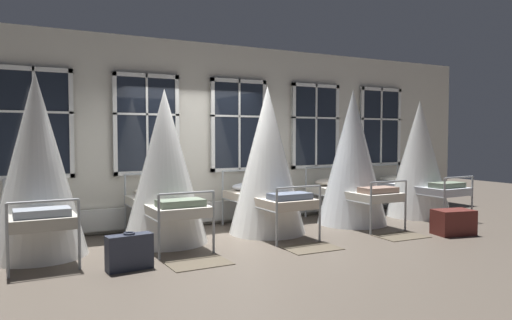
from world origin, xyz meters
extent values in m
plane|color=brown|center=(0.00, 0.00, 0.00)|extent=(24.76, 24.76, 0.00)
cube|color=beige|center=(0.00, 1.41, 1.68)|extent=(13.38, 0.10, 3.37)
cube|color=black|center=(-2.66, 1.30, 1.85)|extent=(1.16, 0.02, 1.75)
cube|color=silver|center=(-2.66, 1.30, 1.01)|extent=(1.16, 0.06, 0.07)
cube|color=silver|center=(-2.66, 1.30, 2.69)|extent=(1.16, 0.06, 0.07)
cube|color=silver|center=(-2.12, 1.30, 1.85)|extent=(0.07, 0.06, 1.75)
cube|color=silver|center=(-2.66, 1.30, 1.85)|extent=(0.04, 0.06, 1.75)
cube|color=silver|center=(-2.66, 1.30, 2.03)|extent=(1.16, 0.06, 0.04)
cube|color=black|center=(-0.89, 1.30, 1.85)|extent=(1.16, 0.02, 1.75)
cube|color=silver|center=(-0.89, 1.30, 1.01)|extent=(1.16, 0.06, 0.07)
cube|color=silver|center=(-0.89, 1.30, 2.69)|extent=(1.16, 0.06, 0.07)
cube|color=silver|center=(-1.43, 1.30, 1.85)|extent=(0.07, 0.06, 1.75)
cube|color=silver|center=(-0.34, 1.30, 1.85)|extent=(0.07, 0.06, 1.75)
cube|color=silver|center=(-0.89, 1.30, 1.85)|extent=(0.04, 0.06, 1.75)
cube|color=silver|center=(-0.89, 1.30, 2.03)|extent=(1.16, 0.06, 0.04)
cube|color=black|center=(0.89, 1.30, 1.85)|extent=(1.16, 0.02, 1.75)
cube|color=silver|center=(0.89, 1.30, 1.01)|extent=(1.16, 0.06, 0.07)
cube|color=silver|center=(0.89, 1.30, 2.69)|extent=(1.16, 0.06, 0.07)
cube|color=silver|center=(0.34, 1.30, 1.85)|extent=(0.07, 0.06, 1.75)
cube|color=silver|center=(1.43, 1.30, 1.85)|extent=(0.07, 0.06, 1.75)
cube|color=silver|center=(0.89, 1.30, 1.85)|extent=(0.04, 0.06, 1.75)
cube|color=silver|center=(0.89, 1.30, 2.03)|extent=(1.16, 0.06, 0.04)
cube|color=black|center=(2.66, 1.30, 1.85)|extent=(1.16, 0.02, 1.75)
cube|color=silver|center=(2.66, 1.30, 1.01)|extent=(1.16, 0.06, 0.07)
cube|color=silver|center=(2.66, 1.30, 2.69)|extent=(1.16, 0.06, 0.07)
cube|color=silver|center=(2.12, 1.30, 1.85)|extent=(0.07, 0.06, 1.75)
cube|color=silver|center=(3.20, 1.30, 1.85)|extent=(0.07, 0.06, 1.75)
cube|color=silver|center=(2.66, 1.30, 1.85)|extent=(0.04, 0.06, 1.75)
cube|color=silver|center=(2.66, 1.30, 2.03)|extent=(1.16, 0.06, 0.04)
cube|color=black|center=(4.43, 1.30, 1.85)|extent=(1.16, 0.02, 1.75)
cube|color=silver|center=(4.43, 1.30, 1.01)|extent=(1.16, 0.06, 0.07)
cube|color=silver|center=(4.43, 1.30, 2.69)|extent=(1.16, 0.06, 0.07)
cube|color=silver|center=(3.89, 1.30, 1.85)|extent=(0.07, 0.06, 1.75)
cube|color=silver|center=(4.98, 1.30, 1.85)|extent=(0.07, 0.06, 1.75)
cube|color=silver|center=(4.43, 1.30, 1.85)|extent=(0.04, 0.06, 1.75)
cube|color=silver|center=(4.43, 1.30, 2.03)|extent=(1.16, 0.06, 0.04)
cube|color=silver|center=(0.00, 1.28, 0.25)|extent=(9.46, 0.10, 0.36)
cylinder|color=#9EA3A8|center=(-3.10, 1.20, 0.50)|extent=(0.04, 0.04, 1.00)
cylinder|color=#9EA3A8|center=(-2.31, 1.21, 0.50)|extent=(0.04, 0.04, 1.00)
cylinder|color=#9EA3A8|center=(-3.07, -0.72, 0.44)|extent=(0.04, 0.04, 0.87)
cylinder|color=#9EA3A8|center=(-2.28, -0.71, 0.44)|extent=(0.04, 0.04, 0.87)
cylinder|color=#9EA3A8|center=(-3.09, 0.24, 0.51)|extent=(0.06, 1.93, 0.03)
cylinder|color=#9EA3A8|center=(-2.30, 0.25, 0.51)|extent=(0.06, 1.93, 0.03)
cylinder|color=#9EA3A8|center=(-2.71, 1.21, 1.00)|extent=(0.79, 0.04, 0.03)
cylinder|color=#9EA3A8|center=(-2.68, -0.72, 0.87)|extent=(0.79, 0.04, 0.03)
cube|color=#B7B2A3|center=(-2.69, 0.25, 0.58)|extent=(0.84, 1.96, 0.15)
ellipsoid|color=silver|center=(-2.70, 0.97, 0.72)|extent=(0.61, 0.41, 0.14)
cube|color=#8C939E|center=(-2.68, -0.46, 0.70)|extent=(0.66, 0.37, 0.10)
cone|color=white|center=(-2.69, 0.25, 1.27)|extent=(1.31, 1.31, 2.54)
cylinder|color=#9EA3A8|center=(-1.30, 1.20, 0.50)|extent=(0.04, 0.04, 1.00)
cylinder|color=#9EA3A8|center=(-0.51, 1.21, 0.50)|extent=(0.04, 0.04, 1.00)
cylinder|color=#9EA3A8|center=(-1.28, -0.73, 0.44)|extent=(0.04, 0.04, 0.87)
cylinder|color=#9EA3A8|center=(-0.49, -0.72, 0.44)|extent=(0.04, 0.04, 0.87)
cylinder|color=#9EA3A8|center=(-1.29, 0.24, 0.51)|extent=(0.05, 1.93, 0.03)
cylinder|color=#9EA3A8|center=(-0.50, 0.24, 0.51)|extent=(0.05, 1.93, 0.03)
cylinder|color=#9EA3A8|center=(-0.90, 1.20, 1.00)|extent=(0.79, 0.04, 0.03)
cylinder|color=#9EA3A8|center=(-0.89, -0.73, 0.87)|extent=(0.79, 0.04, 0.03)
cube|color=silver|center=(-0.89, 0.24, 0.58)|extent=(0.83, 1.96, 0.15)
ellipsoid|color=beige|center=(-0.90, 0.96, 0.72)|extent=(0.61, 0.40, 0.14)
cube|color=slate|center=(-0.89, -0.47, 0.70)|extent=(0.66, 0.37, 0.10)
cone|color=white|center=(-0.89, 0.24, 1.19)|extent=(1.31, 1.31, 2.38)
cylinder|color=#9EA3A8|center=(0.46, 1.12, 0.50)|extent=(0.04, 0.04, 1.00)
cylinder|color=#9EA3A8|center=(1.25, 1.13, 0.50)|extent=(0.04, 0.04, 1.00)
cylinder|color=#9EA3A8|center=(0.49, -0.81, 0.44)|extent=(0.04, 0.04, 0.87)
cylinder|color=#9EA3A8|center=(1.28, -0.80, 0.44)|extent=(0.04, 0.04, 0.87)
cylinder|color=#9EA3A8|center=(0.48, 0.16, 0.51)|extent=(0.06, 1.93, 0.03)
cylinder|color=#9EA3A8|center=(1.27, 0.17, 0.51)|extent=(0.06, 1.93, 0.03)
cylinder|color=#9EA3A8|center=(0.86, 1.13, 1.00)|extent=(0.79, 0.04, 0.03)
cylinder|color=#9EA3A8|center=(0.89, -0.80, 0.87)|extent=(0.79, 0.04, 0.03)
cube|color=beige|center=(0.87, 0.16, 0.58)|extent=(0.84, 1.96, 0.15)
ellipsoid|color=silver|center=(0.86, 0.89, 0.72)|extent=(0.61, 0.41, 0.14)
cube|color=slate|center=(0.88, -0.54, 0.70)|extent=(0.66, 0.37, 0.10)
cone|color=white|center=(0.87, 0.16, 1.25)|extent=(1.31, 1.31, 2.49)
cylinder|color=#9EA3A8|center=(2.30, 1.12, 0.50)|extent=(0.04, 0.04, 1.00)
cylinder|color=#9EA3A8|center=(3.09, 1.13, 0.50)|extent=(0.04, 0.04, 1.00)
cylinder|color=#9EA3A8|center=(2.32, -0.81, 0.44)|extent=(0.04, 0.04, 0.87)
cylinder|color=#9EA3A8|center=(3.11, -0.80, 0.44)|extent=(0.04, 0.04, 0.87)
cylinder|color=#9EA3A8|center=(2.31, 0.16, 0.51)|extent=(0.04, 1.93, 0.03)
cylinder|color=#9EA3A8|center=(3.10, 0.16, 0.51)|extent=(0.04, 1.93, 0.03)
cylinder|color=#9EA3A8|center=(2.70, 1.13, 1.00)|extent=(0.79, 0.04, 0.03)
cylinder|color=#9EA3A8|center=(2.71, -0.80, 0.87)|extent=(0.79, 0.04, 0.03)
cube|color=silver|center=(2.71, 0.16, 0.58)|extent=(0.82, 1.95, 0.15)
ellipsoid|color=beige|center=(2.70, 0.89, 0.72)|extent=(0.61, 0.40, 0.14)
cube|color=gray|center=(2.71, -0.54, 0.70)|extent=(0.65, 0.36, 0.10)
cone|color=white|center=(2.71, 0.16, 1.26)|extent=(1.31, 1.31, 2.51)
cylinder|color=#9EA3A8|center=(4.03, 1.13, 0.50)|extent=(0.04, 0.04, 1.00)
cylinder|color=#9EA3A8|center=(4.82, 1.15, 0.50)|extent=(0.04, 0.04, 1.00)
cylinder|color=#9EA3A8|center=(4.08, -0.80, 0.44)|extent=(0.04, 0.04, 0.87)
cylinder|color=#9EA3A8|center=(4.87, -0.78, 0.44)|extent=(0.04, 0.04, 0.87)
cylinder|color=#9EA3A8|center=(4.05, 0.17, 0.51)|extent=(0.08, 1.93, 0.03)
cylinder|color=#9EA3A8|center=(4.84, 0.19, 0.51)|extent=(0.08, 1.93, 0.03)
cylinder|color=#9EA3A8|center=(4.43, 1.14, 1.00)|extent=(0.79, 0.05, 0.03)
cylinder|color=#9EA3A8|center=(4.47, -0.79, 0.87)|extent=(0.79, 0.05, 0.03)
cube|color=silver|center=(4.45, 0.18, 0.58)|extent=(0.86, 1.97, 0.15)
ellipsoid|color=#B7B2A3|center=(4.43, 0.90, 0.72)|extent=(0.62, 0.41, 0.14)
cube|color=slate|center=(4.47, -0.53, 0.70)|extent=(0.66, 0.38, 0.10)
cone|color=white|center=(4.45, 0.18, 1.19)|extent=(1.31, 1.31, 2.37)
cube|color=brown|center=(-0.89, -1.15, 0.01)|extent=(0.81, 0.58, 0.01)
cube|color=brown|center=(0.89, -1.15, 0.01)|extent=(0.82, 0.58, 0.01)
cube|color=brown|center=(2.66, -1.15, 0.01)|extent=(0.82, 0.59, 0.01)
cube|color=#2D3342|center=(-1.74, -1.02, 0.22)|extent=(0.58, 0.25, 0.44)
cube|color=tan|center=(-1.75, -0.92, 0.22)|extent=(0.50, 0.06, 0.03)
torus|color=#2D3342|center=(-1.74, -1.02, 0.46)|extent=(0.16, 0.16, 0.02)
cube|color=#5B231E|center=(3.55, -1.45, 0.21)|extent=(0.71, 0.52, 0.42)
camera|label=1|loc=(-3.07, -6.90, 1.66)|focal=33.45mm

